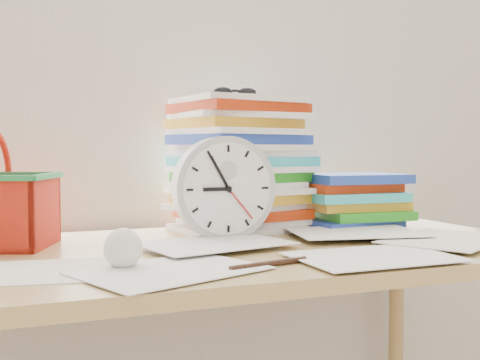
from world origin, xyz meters
name	(u,v)px	position (x,y,z in m)	size (l,w,h in m)	color
curtain	(179,20)	(0.00, 1.98, 1.30)	(2.40, 0.01, 2.50)	silver
desk	(230,281)	(0.00, 1.60, 0.68)	(1.40, 0.70, 0.75)	tan
paper_stack	(239,164)	(0.11, 1.83, 0.92)	(0.34, 0.28, 0.33)	white
clock	(224,188)	(0.02, 1.69, 0.87)	(0.24, 0.24, 0.05)	#B2B4B8
sunglasses	(235,92)	(0.11, 1.84, 1.10)	(0.13, 0.11, 0.03)	black
book_stack	(354,200)	(0.41, 1.77, 0.82)	(0.28, 0.21, 0.14)	white
crumpled_ball	(123,248)	(-0.26, 1.45, 0.79)	(0.07, 0.07, 0.07)	white
pen	(269,264)	(-0.02, 1.37, 0.76)	(0.01, 0.01, 0.16)	black
scattered_papers	(230,243)	(0.00, 1.60, 0.76)	(1.26, 0.42, 0.02)	white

